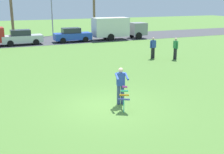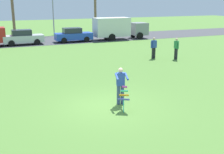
{
  "view_description": "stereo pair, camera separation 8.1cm",
  "coord_description": "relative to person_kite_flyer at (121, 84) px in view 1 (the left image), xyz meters",
  "views": [
    {
      "loc": [
        -4.72,
        -11.37,
        4.68
      ],
      "look_at": [
        0.57,
        0.98,
        1.05
      ],
      "focal_mm": 45.96,
      "sensor_mm": 36.0,
      "label": 1
    },
    {
      "loc": [
        -4.65,
        -11.4,
        4.68
      ],
      "look_at": [
        0.57,
        0.98,
        1.05
      ],
      "focal_mm": 45.96,
      "sensor_mm": 36.0,
      "label": 2
    }
  ],
  "objects": [
    {
      "name": "person_walker_far",
      "position": [
        8.42,
        7.67,
        -0.02
      ],
      "size": [
        0.24,
        0.57,
        1.73
      ],
      "color": "#26262B",
      "rests_on": "ground"
    },
    {
      "name": "parked_car_silver",
      "position": [
        -2.08,
        20.63,
        -0.18
      ],
      "size": [
        4.22,
        1.87,
        1.6
      ],
      "color": "silver",
      "rests_on": "ground"
    },
    {
      "name": "ground_plane",
      "position": [
        -0.57,
        0.04,
        -0.95
      ],
      "size": [
        120.0,
        120.0,
        0.0
      ],
      "primitive_type": "plane",
      "color": "#568438"
    },
    {
      "name": "road_strip",
      "position": [
        -0.57,
        23.03,
        -0.95
      ],
      "size": [
        120.0,
        8.0,
        0.01
      ],
      "primitive_type": "cube",
      "color": "#424247",
      "rests_on": "ground"
    },
    {
      "name": "kite_held",
      "position": [
        -0.21,
        -0.82,
        -0.26
      ],
      "size": [
        0.63,
        0.73,
        1.06
      ],
      "color": "#D83399",
      "rests_on": "ground"
    },
    {
      "name": "person_kite_flyer",
      "position": [
        0.0,
        0.0,
        0.0
      ],
      "size": [
        0.65,
        0.73,
        1.73
      ],
      "color": "#384772",
      "rests_on": "ground"
    },
    {
      "name": "parked_truck_grey_van",
      "position": [
        9.05,
        20.63,
        0.46
      ],
      "size": [
        6.71,
        2.14,
        2.62
      ],
      "color": "gray",
      "rests_on": "ground"
    },
    {
      "name": "parked_car_blue",
      "position": [
        3.46,
        20.63,
        -0.18
      ],
      "size": [
        4.24,
        1.91,
        1.6
      ],
      "color": "#2347B7",
      "rests_on": "ground"
    },
    {
      "name": "streetlight_pole",
      "position": [
        2.77,
        28.06,
        3.05
      ],
      "size": [
        0.24,
        1.65,
        7.0
      ],
      "color": "#9E9EA3",
      "rests_on": "ground"
    },
    {
      "name": "person_walker_near",
      "position": [
        6.94,
        8.69,
        -0.02
      ],
      "size": [
        0.57,
        0.23,
        1.73
      ],
      "color": "#26262B",
      "rests_on": "ground"
    }
  ]
}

